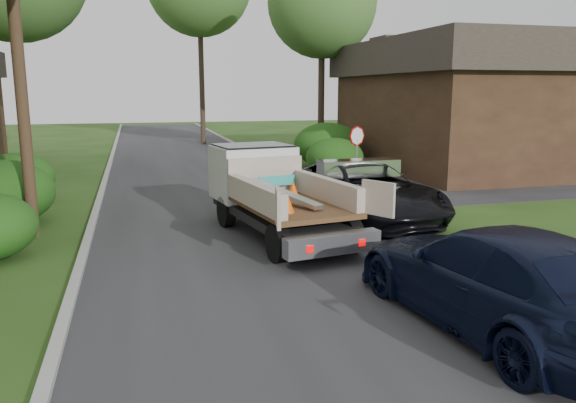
% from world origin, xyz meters
% --- Properties ---
extents(ground, '(120.00, 120.00, 0.00)m').
position_xyz_m(ground, '(0.00, 0.00, 0.00)').
color(ground, '#234313').
rests_on(ground, ground).
extents(road, '(8.00, 90.00, 0.02)m').
position_xyz_m(road, '(0.00, 10.00, 0.00)').
color(road, '#28282B').
rests_on(road, ground).
extents(side_street, '(16.00, 7.00, 0.02)m').
position_xyz_m(side_street, '(12.00, 9.00, 0.01)').
color(side_street, '#28282B').
rests_on(side_street, ground).
extents(curb_left, '(0.20, 90.00, 0.12)m').
position_xyz_m(curb_left, '(-4.10, 10.00, 0.06)').
color(curb_left, '#9E9E99').
rests_on(curb_left, ground).
extents(curb_right, '(0.20, 90.00, 0.12)m').
position_xyz_m(curb_right, '(4.10, 10.00, 0.06)').
color(curb_right, '#9E9E99').
rests_on(curb_right, ground).
extents(stop_sign, '(0.71, 0.32, 2.48)m').
position_xyz_m(stop_sign, '(5.20, 9.00, 1.78)').
color(stop_sign, slate).
rests_on(stop_sign, ground).
extents(utility_pole, '(2.42, 1.25, 10.00)m').
position_xyz_m(utility_pole, '(-5.48, 4.98, 5.17)').
color(utility_pole, '#382619').
rests_on(utility_pole, ground).
extents(house_right, '(9.72, 12.96, 6.20)m').
position_xyz_m(house_right, '(13.00, 14.00, 3.16)').
color(house_right, '#332015').
rests_on(house_right, ground).
extents(hedge_left_b, '(2.86, 2.86, 1.87)m').
position_xyz_m(hedge_left_b, '(-6.50, 6.50, 0.94)').
color(hedge_left_b, '#1A4610').
rests_on(hedge_left_b, ground).
extents(hedge_left_c, '(2.60, 2.60, 1.70)m').
position_xyz_m(hedge_left_c, '(-6.80, 10.00, 0.85)').
color(hedge_left_c, '#1A4610').
rests_on(hedge_left_c, ground).
extents(hedge_right_a, '(2.60, 2.60, 1.70)m').
position_xyz_m(hedge_right_a, '(5.80, 13.00, 0.85)').
color(hedge_right_a, '#1A4610').
rests_on(hedge_right_a, ground).
extents(hedge_right_b, '(3.38, 3.38, 2.21)m').
position_xyz_m(hedge_right_b, '(6.50, 16.00, 1.10)').
color(hedge_right_b, '#1A4610').
rests_on(hedge_right_b, ground).
extents(tree_right_far, '(6.00, 6.00, 11.50)m').
position_xyz_m(tree_right_far, '(7.50, 20.00, 8.48)').
color(tree_right_far, '#2D2119').
rests_on(tree_right_far, ground).
extents(flatbed_truck, '(3.34, 6.24, 2.25)m').
position_xyz_m(flatbed_truck, '(0.58, 4.03, 1.22)').
color(flatbed_truck, black).
rests_on(flatbed_truck, ground).
extents(black_pickup, '(3.53, 6.42, 1.70)m').
position_xyz_m(black_pickup, '(3.60, 4.50, 0.85)').
color(black_pickup, black).
rests_on(black_pickup, ground).
extents(navy_suv, '(2.82, 5.95, 1.67)m').
position_xyz_m(navy_suv, '(2.60, -3.25, 0.84)').
color(navy_suv, black).
rests_on(navy_suv, ground).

